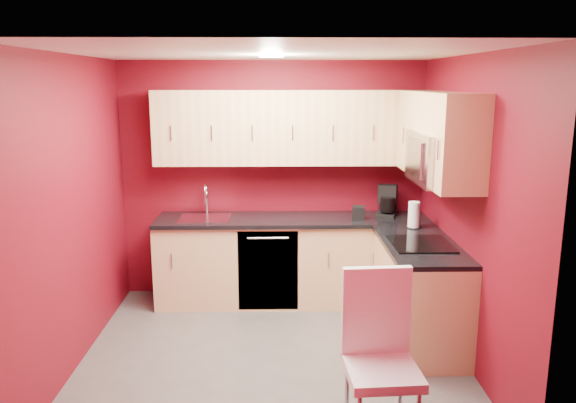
{
  "coord_description": "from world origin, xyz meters",
  "views": [
    {
      "loc": [
        0.04,
        -4.42,
        2.28
      ],
      "look_at": [
        0.14,
        0.55,
        1.22
      ],
      "focal_mm": 35.0,
      "sensor_mm": 36.0,
      "label": 1
    }
  ],
  "objects_px": {
    "microwave": "(439,158)",
    "sink": "(205,215)",
    "napkin_holder": "(359,213)",
    "paper_towel": "(414,215)",
    "coffee_maker": "(386,201)",
    "dining_chair": "(382,362)"
  },
  "relations": [
    {
      "from": "microwave",
      "to": "sink",
      "type": "distance_m",
      "value": 2.43
    },
    {
      "from": "napkin_holder",
      "to": "paper_towel",
      "type": "relative_size",
      "value": 0.53
    },
    {
      "from": "microwave",
      "to": "dining_chair",
      "type": "xyz_separation_m",
      "value": [
        -0.69,
        -1.4,
        -1.1
      ]
    },
    {
      "from": "coffee_maker",
      "to": "paper_towel",
      "type": "distance_m",
      "value": 0.52
    },
    {
      "from": "coffee_maker",
      "to": "paper_towel",
      "type": "bearing_deg",
      "value": -51.84
    },
    {
      "from": "microwave",
      "to": "sink",
      "type": "height_order",
      "value": "microwave"
    },
    {
      "from": "coffee_maker",
      "to": "dining_chair",
      "type": "xyz_separation_m",
      "value": [
        -0.48,
        -2.45,
        -0.51
      ]
    },
    {
      "from": "paper_towel",
      "to": "sink",
      "type": "bearing_deg",
      "value": 167.85
    },
    {
      "from": "microwave",
      "to": "sink",
      "type": "relative_size",
      "value": 1.46
    },
    {
      "from": "microwave",
      "to": "napkin_holder",
      "type": "height_order",
      "value": "microwave"
    },
    {
      "from": "microwave",
      "to": "coffee_maker",
      "type": "xyz_separation_m",
      "value": [
        -0.21,
        1.05,
        -0.59
      ]
    },
    {
      "from": "sink",
      "to": "dining_chair",
      "type": "relative_size",
      "value": 0.47
    },
    {
      "from": "napkin_holder",
      "to": "dining_chair",
      "type": "distance_m",
      "value": 2.36
    },
    {
      "from": "dining_chair",
      "to": "sink",
      "type": "bearing_deg",
      "value": 116.68
    },
    {
      "from": "paper_towel",
      "to": "dining_chair",
      "type": "distance_m",
      "value": 2.12
    },
    {
      "from": "sink",
      "to": "dining_chair",
      "type": "xyz_separation_m",
      "value": [
        1.4,
        -2.4,
        -0.39
      ]
    },
    {
      "from": "coffee_maker",
      "to": "dining_chair",
      "type": "height_order",
      "value": "coffee_maker"
    },
    {
      "from": "napkin_holder",
      "to": "paper_towel",
      "type": "bearing_deg",
      "value": -36.42
    },
    {
      "from": "microwave",
      "to": "napkin_holder",
      "type": "distance_m",
      "value": 1.25
    },
    {
      "from": "coffee_maker",
      "to": "paper_towel",
      "type": "xyz_separation_m",
      "value": [
        0.17,
        -0.49,
        -0.03
      ]
    },
    {
      "from": "paper_towel",
      "to": "dining_chair",
      "type": "xyz_separation_m",
      "value": [
        -0.65,
        -1.96,
        -0.48
      ]
    },
    {
      "from": "coffee_maker",
      "to": "napkin_holder",
      "type": "relative_size",
      "value": 2.36
    }
  ]
}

